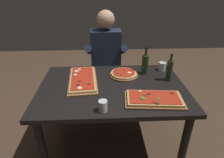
{
  "coord_description": "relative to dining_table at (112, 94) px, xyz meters",
  "views": [
    {
      "loc": [
        -0.08,
        -1.6,
        1.66
      ],
      "look_at": [
        0.0,
        0.05,
        0.79
      ],
      "focal_mm": 30.81,
      "sensor_mm": 36.0,
      "label": 1
    }
  ],
  "objects": [
    {
      "name": "wine_bottle_dark",
      "position": [
        0.36,
        0.26,
        0.21
      ],
      "size": [
        0.07,
        0.07,
        0.3
      ],
      "color": "#233819",
      "rests_on": "dining_table"
    },
    {
      "name": "ground_plane",
      "position": [
        0.0,
        0.0,
        -0.64
      ],
      "size": [
        6.4,
        6.4,
        0.0
      ],
      "primitive_type": "plane",
      "color": "#4C3828"
    },
    {
      "name": "pizza_rectangular_left",
      "position": [
        -0.29,
        0.11,
        0.12
      ],
      "size": [
        0.32,
        0.59,
        0.05
      ],
      "color": "olive",
      "rests_on": "dining_table"
    },
    {
      "name": "oil_bottle_amber",
      "position": [
        0.58,
        0.1,
        0.21
      ],
      "size": [
        0.06,
        0.06,
        0.28
      ],
      "color": "#233819",
      "rests_on": "dining_table"
    },
    {
      "name": "diner_chair",
      "position": [
        -0.04,
        0.86,
        -0.16
      ],
      "size": [
        0.44,
        0.44,
        0.87
      ],
      "color": "black",
      "rests_on": "ground_plane"
    },
    {
      "name": "tumbler_near_camera",
      "position": [
        -0.09,
        -0.39,
        0.14
      ],
      "size": [
        0.07,
        0.07,
        0.09
      ],
      "color": "silver",
      "rests_on": "dining_table"
    },
    {
      "name": "dining_table",
      "position": [
        0.0,
        0.0,
        0.0
      ],
      "size": [
        1.4,
        0.96,
        0.74
      ],
      "color": "black",
      "rests_on": "ground_plane"
    },
    {
      "name": "seated_diner",
      "position": [
        -0.04,
        0.74,
        0.1
      ],
      "size": [
        0.53,
        0.41,
        1.33
      ],
      "color": "#23232D",
      "rests_on": "ground_plane"
    },
    {
      "name": "tumbler_far_side",
      "position": [
        0.58,
        0.34,
        0.14
      ],
      "size": [
        0.08,
        0.08,
        0.09
      ],
      "color": "silver",
      "rests_on": "dining_table"
    },
    {
      "name": "pizza_rectangular_front",
      "position": [
        0.34,
        -0.27,
        0.11
      ],
      "size": [
        0.51,
        0.31,
        0.05
      ],
      "color": "brown",
      "rests_on": "dining_table"
    },
    {
      "name": "pizza_round_far",
      "position": [
        0.13,
        0.22,
        0.11
      ],
      "size": [
        0.3,
        0.3,
        0.05
      ],
      "color": "brown",
      "rests_on": "dining_table"
    }
  ]
}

